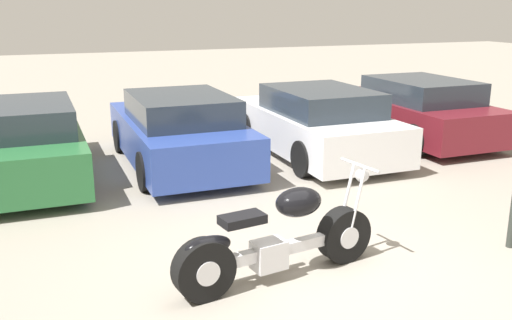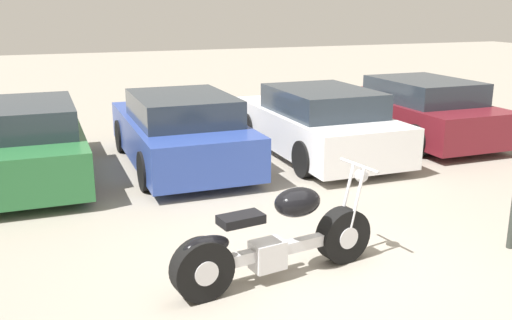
{
  "view_description": "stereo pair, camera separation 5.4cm",
  "coord_description": "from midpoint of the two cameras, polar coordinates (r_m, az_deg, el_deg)",
  "views": [
    {
      "loc": [
        -2.7,
        -4.83,
        2.77
      ],
      "look_at": [
        -0.15,
        1.68,
        0.85
      ],
      "focal_mm": 40.0,
      "sensor_mm": 36.0,
      "label": 1
    },
    {
      "loc": [
        -2.65,
        -4.85,
        2.77
      ],
      "look_at": [
        -0.15,
        1.68,
        0.85
      ],
      "focal_mm": 40.0,
      "sensor_mm": 36.0,
      "label": 2
    }
  ],
  "objects": [
    {
      "name": "ground_plane",
      "position": [
        6.18,
        7.29,
        -11.39
      ],
      "size": [
        60.0,
        60.0,
        0.0
      ],
      "primitive_type": "plane",
      "color": "gray"
    },
    {
      "name": "parked_car_white",
      "position": [
        10.76,
        6.26,
        3.7
      ],
      "size": [
        1.87,
        4.13,
        1.28
      ],
      "color": "white",
      "rests_on": "ground_plane"
    },
    {
      "name": "parked_car_maroon",
      "position": [
        12.47,
        15.88,
        4.81
      ],
      "size": [
        1.87,
        4.13,
        1.28
      ],
      "color": "maroon",
      "rests_on": "ground_plane"
    },
    {
      "name": "parked_car_green",
      "position": [
        9.91,
        -22.06,
        1.64
      ],
      "size": [
        1.87,
        4.13,
        1.28
      ],
      "color": "#286B38",
      "rests_on": "ground_plane"
    },
    {
      "name": "motorcycle",
      "position": [
        5.9,
        2.27,
        -8.04
      ],
      "size": [
        2.32,
        0.74,
        1.1
      ],
      "color": "black",
      "rests_on": "ground_plane"
    },
    {
      "name": "parked_car_blue",
      "position": [
        10.09,
        -7.43,
        2.89
      ],
      "size": [
        1.87,
        4.13,
        1.28
      ],
      "color": "#2D479E",
      "rests_on": "ground_plane"
    }
  ]
}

